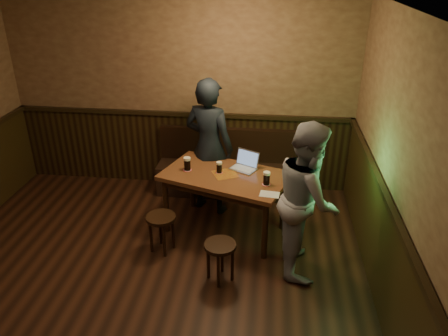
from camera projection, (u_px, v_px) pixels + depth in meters
name	position (u px, v px, depth m)	size (l,w,h in m)	color
room	(119.00, 206.00, 3.91)	(5.04, 6.04, 2.84)	black
bench	(233.00, 173.00, 6.47)	(2.20, 0.50, 0.95)	black
pub_table	(225.00, 182.00, 5.39)	(1.70, 1.29, 0.81)	brown
stool_left	(161.00, 223.00, 5.14)	(0.46, 0.46, 0.48)	black
stool_right	(220.00, 251.00, 4.66)	(0.36, 0.36, 0.47)	black
pint_left	(187.00, 164.00, 5.41)	(0.11, 0.11, 0.17)	#B21624
pint_mid	(219.00, 167.00, 5.35)	(0.09, 0.09, 0.15)	#B21624
pint_right	(267.00, 178.00, 5.07)	(0.11, 0.11, 0.17)	#B21624
laptop	(245.00, 164.00, 5.47)	(0.39, 0.37, 0.22)	silver
menu	(270.00, 194.00, 4.89)	(0.22, 0.15, 0.00)	silver
person_suit	(209.00, 147.00, 5.77)	(0.68, 0.45, 1.87)	black
person_grey	(307.00, 199.00, 4.68)	(0.84, 0.66, 1.74)	gray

